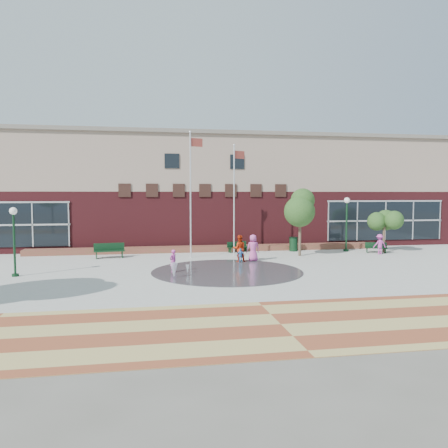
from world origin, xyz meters
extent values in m
plane|color=#666056|center=(0.00, 0.00, 0.00)|extent=(120.00, 120.00, 0.00)
cube|color=#A8A8A0|center=(0.00, 4.00, 0.00)|extent=(46.00, 18.00, 0.01)
cube|color=brown|center=(0.00, -7.00, 0.00)|extent=(46.00, 6.00, 0.01)
cylinder|color=#383A3D|center=(0.00, 3.00, 0.00)|extent=(8.40, 8.40, 0.01)
cube|color=#581B20|center=(0.00, 17.50, 2.25)|extent=(44.00, 10.00, 4.50)
cube|color=gray|center=(0.00, 17.50, 6.75)|extent=(44.00, 10.00, 4.50)
cube|color=slate|center=(0.00, 17.50, 9.05)|extent=(44.40, 10.40, 0.30)
cube|color=black|center=(15.00, 12.48, 2.11)|extent=(10.00, 0.12, 3.19)
cube|color=black|center=(-2.50, 12.48, 6.79)|extent=(1.10, 0.10, 1.10)
cube|color=black|center=(2.50, 12.48, 6.79)|extent=(1.10, 0.10, 1.10)
cube|color=#A31D37|center=(0.00, 11.60, 0.00)|extent=(26.00, 1.20, 0.40)
cylinder|color=silver|center=(-1.48, 8.60, 4.19)|extent=(0.10, 0.10, 8.39)
sphere|color=silver|center=(-1.48, 8.60, 8.44)|extent=(0.16, 0.16, 0.16)
cube|color=#9E3B31|center=(-1.05, 8.76, 7.78)|extent=(0.87, 0.34, 0.56)
cylinder|color=silver|center=(1.57, 8.99, 3.81)|extent=(0.10, 0.10, 7.62)
sphere|color=silver|center=(1.57, 8.99, 7.67)|extent=(0.16, 0.16, 0.16)
cube|color=#9E3B31|center=(1.98, 9.17, 7.03)|extent=(0.81, 0.37, 0.54)
cylinder|color=#10321A|center=(-11.20, 3.46, 1.64)|extent=(0.12, 0.12, 3.27)
cylinder|color=#10321A|center=(-11.20, 3.46, 0.08)|extent=(0.35, 0.35, 0.15)
sphere|color=white|center=(-11.20, 3.46, 3.45)|extent=(0.39, 0.39, 0.39)
cylinder|color=#10321A|center=(10.33, 9.82, 1.83)|extent=(0.13, 0.13, 3.65)
cylinder|color=#10321A|center=(10.33, 9.82, 0.09)|extent=(0.39, 0.39, 0.17)
sphere|color=white|center=(10.33, 9.82, 3.85)|extent=(0.43, 0.43, 0.43)
cube|color=#10321A|center=(-6.90, 9.29, 0.50)|extent=(2.07, 0.82, 0.07)
cube|color=#10321A|center=(-6.94, 9.54, 0.76)|extent=(2.00, 0.32, 0.50)
cube|color=#10321A|center=(2.20, 10.69, 0.40)|extent=(1.64, 0.86, 0.05)
cube|color=#10321A|center=(2.15, 10.88, 0.60)|extent=(1.53, 0.48, 0.40)
cube|color=#10321A|center=(12.10, 8.62, 0.38)|extent=(1.58, 0.96, 0.05)
cube|color=#10321A|center=(12.17, 8.79, 0.58)|extent=(1.44, 0.60, 0.38)
cylinder|color=#10321A|center=(6.46, 10.58, 0.52)|extent=(0.62, 0.62, 1.03)
cylinder|color=black|center=(6.46, 10.58, 1.05)|extent=(0.66, 0.66, 0.06)
cylinder|color=#473527|center=(6.08, 8.16, 1.41)|extent=(0.19, 0.19, 2.83)
cylinder|color=#473527|center=(12.88, 8.92, 1.08)|extent=(0.19, 0.19, 2.16)
cone|color=white|center=(-3.03, 1.55, 0.00)|extent=(0.40, 0.40, 0.77)
cone|color=white|center=(-2.23, 2.68, 0.00)|extent=(0.21, 0.21, 0.47)
imported|color=#C13D9B|center=(-2.98, 3.21, 0.64)|extent=(0.55, 0.54, 1.28)
imported|color=red|center=(1.38, 6.26, 0.86)|extent=(0.87, 0.70, 1.72)
imported|color=#CB4D9F|center=(2.30, 6.34, 0.87)|extent=(0.91, 0.65, 1.73)
imported|color=#3C7DC6|center=(1.38, 5.88, 0.46)|extent=(0.59, 0.38, 0.93)
imported|color=#BF3E9F|center=(11.98, 7.93, 0.73)|extent=(0.95, 0.56, 1.46)
camera|label=1|loc=(-4.30, -20.68, 4.35)|focal=35.00mm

